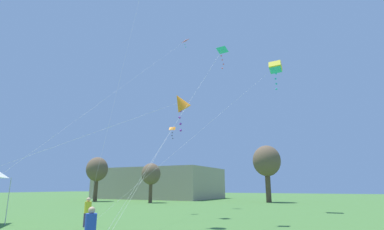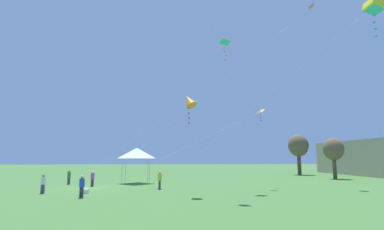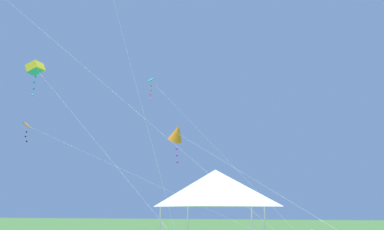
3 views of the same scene
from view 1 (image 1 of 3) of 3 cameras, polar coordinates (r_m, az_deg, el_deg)
name	(u,v)px [view 1 (image 1 of 3)]	position (r m, az deg, el deg)	size (l,w,h in m)	color
distant_building	(159,183)	(65.34, -6.26, -12.83)	(23.70, 15.79, 6.10)	tan
tree_far_centre	(267,162)	(50.16, 14.04, -8.60)	(4.41, 4.41, 8.91)	brown
tree_far_left	(97,170)	(54.19, -17.64, -9.90)	(3.62, 3.62, 7.31)	brown
tree_near_right	(151,174)	(47.95, -7.81, -11.15)	(2.96, 2.96, 5.98)	brown
person_yellow_shirt	(88,211)	(20.39, -19.26, -16.89)	(0.41, 0.41, 1.74)	#473860
person_blue_shirt	(90,229)	(12.04, -18.81, -19.92)	(0.40, 0.40, 1.70)	#282833
kite_cyan_delta_0	(222,52)	(23.25, 5.65, 11.87)	(1.07, 12.22, 12.77)	silver
kite_orange_diamond_1	(180,102)	(20.11, -2.22, 2.44)	(12.12, 13.80, 8.77)	silver
kite_pink_delta_2	(184,42)	(41.09, -1.56, 13.80)	(1.34, 25.63, 21.89)	silver
kite_orange_delta_3	(172,130)	(29.03, -3.84, -2.79)	(6.90, 16.72, 8.28)	silver
kite_yellow_box_4	(275,67)	(34.63, 15.59, 8.73)	(9.25, 18.29, 15.84)	silver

